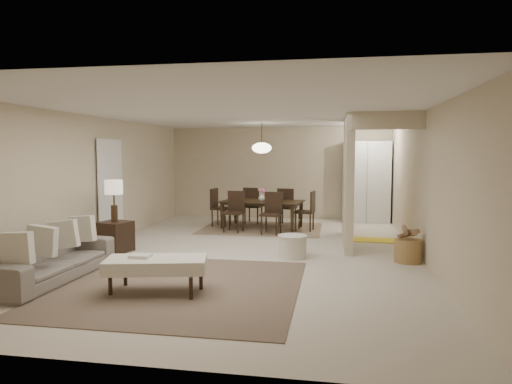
% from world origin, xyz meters
% --- Properties ---
extents(floor, '(9.00, 9.00, 0.00)m').
position_xyz_m(floor, '(0.00, 0.00, 0.00)').
color(floor, beige).
rests_on(floor, ground).
extents(ceiling, '(9.00, 9.00, 0.00)m').
position_xyz_m(ceiling, '(0.00, 0.00, 2.50)').
color(ceiling, white).
rests_on(ceiling, back_wall).
extents(back_wall, '(6.00, 0.00, 6.00)m').
position_xyz_m(back_wall, '(0.00, 4.50, 1.25)').
color(back_wall, '#C3B293').
rests_on(back_wall, floor).
extents(left_wall, '(0.00, 9.00, 9.00)m').
position_xyz_m(left_wall, '(-3.00, 0.00, 1.25)').
color(left_wall, '#C3B293').
rests_on(left_wall, floor).
extents(right_wall, '(0.00, 9.00, 9.00)m').
position_xyz_m(right_wall, '(3.00, 0.00, 1.25)').
color(right_wall, '#C3B293').
rests_on(right_wall, floor).
extents(partition, '(0.15, 2.50, 2.50)m').
position_xyz_m(partition, '(1.80, 1.25, 1.25)').
color(partition, '#C3B293').
rests_on(partition, floor).
extents(doorway, '(0.04, 0.90, 2.04)m').
position_xyz_m(doorway, '(-2.97, 0.60, 1.02)').
color(doorway, black).
rests_on(doorway, floor).
extents(pantry_cabinet, '(1.20, 0.55, 2.10)m').
position_xyz_m(pantry_cabinet, '(2.35, 4.15, 1.05)').
color(pantry_cabinet, white).
rests_on(pantry_cabinet, floor).
extents(flush_light, '(0.44, 0.44, 0.05)m').
position_xyz_m(flush_light, '(2.30, 3.20, 2.46)').
color(flush_light, white).
rests_on(flush_light, ceiling).
extents(living_rug, '(3.20, 3.20, 0.01)m').
position_xyz_m(living_rug, '(-0.51, -2.25, 0.01)').
color(living_rug, brown).
rests_on(living_rug, floor).
extents(sofa, '(2.22, 0.91, 0.64)m').
position_xyz_m(sofa, '(-2.45, -2.25, 0.32)').
color(sofa, slate).
rests_on(sofa, floor).
extents(ottoman_bench, '(1.37, 0.85, 0.46)m').
position_xyz_m(ottoman_bench, '(-0.71, -2.55, 0.37)').
color(ottoman_bench, beige).
rests_on(ottoman_bench, living_rug).
extents(side_table, '(0.62, 0.62, 0.56)m').
position_xyz_m(side_table, '(-2.40, -0.34, 0.28)').
color(side_table, black).
rests_on(side_table, floor).
extents(table_lamp, '(0.32, 0.32, 0.76)m').
position_xyz_m(table_lamp, '(-2.40, -0.34, 1.12)').
color(table_lamp, '#402B1B').
rests_on(table_lamp, side_table).
extents(round_pouf, '(0.50, 0.50, 0.39)m').
position_xyz_m(round_pouf, '(0.84, -0.26, 0.19)').
color(round_pouf, beige).
rests_on(round_pouf, floor).
extents(wicker_basket, '(0.51, 0.51, 0.38)m').
position_xyz_m(wicker_basket, '(2.75, -0.26, 0.19)').
color(wicker_basket, olive).
rests_on(wicker_basket, floor).
extents(dining_rug, '(2.80, 2.10, 0.01)m').
position_xyz_m(dining_rug, '(-0.17, 2.64, 0.01)').
color(dining_rug, '#7B644C').
rests_on(dining_rug, floor).
extents(dining_table, '(2.03, 1.34, 0.67)m').
position_xyz_m(dining_table, '(-0.17, 2.64, 0.33)').
color(dining_table, black).
rests_on(dining_table, dining_rug).
extents(dining_chairs, '(2.54, 1.99, 0.93)m').
position_xyz_m(dining_chairs, '(-0.17, 2.64, 0.47)').
color(dining_chairs, black).
rests_on(dining_chairs, dining_rug).
extents(vase, '(0.20, 0.20, 0.17)m').
position_xyz_m(vase, '(-0.17, 2.64, 0.75)').
color(vase, white).
rests_on(vase, dining_table).
extents(yellow_mat, '(0.95, 0.61, 0.01)m').
position_xyz_m(yellow_mat, '(2.36, 1.59, 0.01)').
color(yellow_mat, yellow).
rests_on(yellow_mat, floor).
extents(pendant_light, '(0.46, 0.46, 0.71)m').
position_xyz_m(pendant_light, '(-0.17, 2.64, 1.92)').
color(pendant_light, '#402B1B').
rests_on(pendant_light, ceiling).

